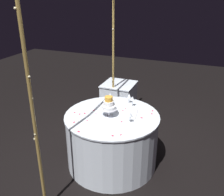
{
  "coord_description": "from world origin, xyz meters",
  "views": [
    {
      "loc": [
        -2.83,
        -1.13,
        2.36
      ],
      "look_at": [
        0.0,
        0.0,
        1.04
      ],
      "focal_mm": 40.31,
      "sensor_mm": 36.0,
      "label": 1
    }
  ],
  "objects_px": {
    "wine_glass_1": "(110,96)",
    "decorative_arch": "(83,54)",
    "main_table": "(112,140)",
    "cake_knife": "(136,115)",
    "wine_glass_2": "(130,115)",
    "wine_glass_3": "(132,99)",
    "tiered_cake": "(109,105)",
    "side_table": "(119,102)",
    "wine_glass_0": "(129,96)"
  },
  "relations": [
    {
      "from": "wine_glass_2",
      "to": "wine_glass_0",
      "type": "bearing_deg",
      "value": 19.21
    },
    {
      "from": "side_table",
      "to": "wine_glass_0",
      "type": "xyz_separation_m",
      "value": [
        -0.82,
        -0.46,
        0.52
      ]
    },
    {
      "from": "side_table",
      "to": "cake_knife",
      "type": "xyz_separation_m",
      "value": [
        -1.18,
        -0.68,
        0.41
      ]
    },
    {
      "from": "wine_glass_1",
      "to": "wine_glass_0",
      "type": "bearing_deg",
      "value": -66.55
    },
    {
      "from": "wine_glass_1",
      "to": "cake_knife",
      "type": "bearing_deg",
      "value": -117.95
    },
    {
      "from": "wine_glass_0",
      "to": "cake_knife",
      "type": "height_order",
      "value": "wine_glass_0"
    },
    {
      "from": "main_table",
      "to": "side_table",
      "type": "height_order",
      "value": "main_table"
    },
    {
      "from": "decorative_arch",
      "to": "wine_glass_3",
      "type": "relative_size",
      "value": 15.78
    },
    {
      "from": "tiered_cake",
      "to": "wine_glass_2",
      "type": "height_order",
      "value": "tiered_cake"
    },
    {
      "from": "decorative_arch",
      "to": "cake_knife",
      "type": "height_order",
      "value": "decorative_arch"
    },
    {
      "from": "side_table",
      "to": "wine_glass_2",
      "type": "distance_m",
      "value": 1.63
    },
    {
      "from": "side_table",
      "to": "tiered_cake",
      "type": "relative_size",
      "value": 2.68
    },
    {
      "from": "main_table",
      "to": "tiered_cake",
      "type": "xyz_separation_m",
      "value": [
        -0.03,
        0.04,
        0.55
      ]
    },
    {
      "from": "wine_glass_2",
      "to": "wine_glass_1",
      "type": "bearing_deg",
      "value": 44.84
    },
    {
      "from": "decorative_arch",
      "to": "side_table",
      "type": "relative_size",
      "value": 3.28
    },
    {
      "from": "tiered_cake",
      "to": "side_table",
      "type": "bearing_deg",
      "value": 14.35
    },
    {
      "from": "wine_glass_2",
      "to": "cake_knife",
      "type": "bearing_deg",
      "value": -3.68
    },
    {
      "from": "side_table",
      "to": "wine_glass_0",
      "type": "height_order",
      "value": "wine_glass_0"
    },
    {
      "from": "wine_glass_0",
      "to": "side_table",
      "type": "bearing_deg",
      "value": 29.47
    },
    {
      "from": "side_table",
      "to": "wine_glass_3",
      "type": "relative_size",
      "value": 4.81
    },
    {
      "from": "tiered_cake",
      "to": "main_table",
      "type": "bearing_deg",
      "value": -54.96
    },
    {
      "from": "cake_knife",
      "to": "wine_glass_1",
      "type": "bearing_deg",
      "value": 62.05
    },
    {
      "from": "cake_knife",
      "to": "wine_glass_0",
      "type": "bearing_deg",
      "value": 30.46
    },
    {
      "from": "wine_glass_2",
      "to": "cake_knife",
      "type": "xyz_separation_m",
      "value": [
        0.21,
        -0.01,
        -0.11
      ]
    },
    {
      "from": "cake_knife",
      "to": "main_table",
      "type": "bearing_deg",
      "value": 110.16
    },
    {
      "from": "wine_glass_3",
      "to": "wine_glass_0",
      "type": "bearing_deg",
      "value": 39.29
    },
    {
      "from": "decorative_arch",
      "to": "wine_glass_0",
      "type": "height_order",
      "value": "decorative_arch"
    },
    {
      "from": "decorative_arch",
      "to": "side_table",
      "type": "height_order",
      "value": "decorative_arch"
    },
    {
      "from": "wine_glass_0",
      "to": "cake_knife",
      "type": "relative_size",
      "value": 0.52
    },
    {
      "from": "wine_glass_2",
      "to": "cake_knife",
      "type": "height_order",
      "value": "wine_glass_2"
    },
    {
      "from": "decorative_arch",
      "to": "cake_knife",
      "type": "xyz_separation_m",
      "value": [
        0.11,
        -0.71,
        -0.81
      ]
    },
    {
      "from": "wine_glass_2",
      "to": "wine_glass_3",
      "type": "relative_size",
      "value": 0.95
    },
    {
      "from": "main_table",
      "to": "wine_glass_2",
      "type": "xyz_separation_m",
      "value": [
        -0.1,
        -0.29,
        0.5
      ]
    },
    {
      "from": "wine_glass_1",
      "to": "decorative_arch",
      "type": "bearing_deg",
      "value": 147.35
    },
    {
      "from": "decorative_arch",
      "to": "wine_glass_1",
      "type": "bearing_deg",
      "value": -32.65
    },
    {
      "from": "wine_glass_0",
      "to": "wine_glass_3",
      "type": "bearing_deg",
      "value": -140.71
    },
    {
      "from": "tiered_cake",
      "to": "wine_glass_0",
      "type": "height_order",
      "value": "tiered_cake"
    },
    {
      "from": "side_table",
      "to": "wine_glass_0",
      "type": "bearing_deg",
      "value": -150.53
    },
    {
      "from": "side_table",
      "to": "main_table",
      "type": "bearing_deg",
      "value": -163.85
    },
    {
      "from": "tiered_cake",
      "to": "wine_glass_2",
      "type": "xyz_separation_m",
      "value": [
        -0.07,
        -0.33,
        -0.05
      ]
    },
    {
      "from": "tiered_cake",
      "to": "wine_glass_1",
      "type": "distance_m",
      "value": 0.41
    },
    {
      "from": "main_table",
      "to": "cake_knife",
      "type": "xyz_separation_m",
      "value": [
        0.11,
        -0.3,
        0.4
      ]
    },
    {
      "from": "decorative_arch",
      "to": "main_table",
      "type": "relative_size",
      "value": 1.89
    },
    {
      "from": "main_table",
      "to": "wine_glass_0",
      "type": "height_order",
      "value": "wine_glass_0"
    },
    {
      "from": "wine_glass_3",
      "to": "cake_knife",
      "type": "relative_size",
      "value": 0.53
    },
    {
      "from": "main_table",
      "to": "cake_knife",
      "type": "height_order",
      "value": "cake_knife"
    },
    {
      "from": "decorative_arch",
      "to": "wine_glass_3",
      "type": "height_order",
      "value": "decorative_arch"
    },
    {
      "from": "wine_glass_2",
      "to": "wine_glass_3",
      "type": "xyz_separation_m",
      "value": [
        0.48,
        0.12,
        0.01
      ]
    },
    {
      "from": "side_table",
      "to": "wine_glass_1",
      "type": "distance_m",
      "value": 1.09
    },
    {
      "from": "side_table",
      "to": "wine_glass_2",
      "type": "bearing_deg",
      "value": -154.57
    }
  ]
}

